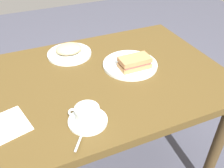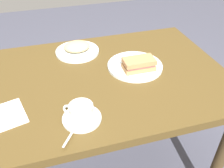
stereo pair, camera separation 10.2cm
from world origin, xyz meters
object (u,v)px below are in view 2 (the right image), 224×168
Objects in this scene: sandwich_plate at (135,66)px; dining_table at (104,91)px; coffee_cup at (81,111)px; spoon at (72,132)px; side_plate at (77,51)px; sandwich_front at (139,64)px; coffee_saucer at (82,118)px; napkin at (3,117)px.

dining_table is at bearing -170.79° from sandwich_plate.
dining_table is at bearing 59.17° from coffee_cup.
coffee_cup is 1.21× the size of spoon.
side_plate is at bearing 78.36° from spoon.
dining_table is 4.35× the size of sandwich_plate.
coffee_saucer is at bearing -142.75° from sandwich_front.
coffee_saucer is at bearing -18.78° from napkin.
napkin is at bearing -162.78° from sandwich_plate.
napkin is at bearing 161.28° from coffee_cup.
coffee_cup reaches higher than side_plate.
side_plate is at bearing 49.05° from napkin.
coffee_saucer is at bearing -120.52° from dining_table.
coffee_cup is at bearing -138.49° from sandwich_plate.
coffee_saucer is (-0.31, -0.23, -0.04)m from sandwich_front.
dining_table is 7.52× the size of napkin.
sandwich_plate is at bearing 9.21° from dining_table.
side_plate reaches higher than napkin.
sandwich_front is 1.63× the size of spoon.
sandwich_plate is at bearing 41.71° from coffee_saucer.
coffee_saucer is 0.49m from side_plate.
sandwich_plate is 1.82× the size of sandwich_front.
spoon reaches higher than dining_table.
dining_table is at bearing 175.66° from sandwich_front.
side_plate is (-0.24, 0.22, 0.00)m from sandwich_plate.
coffee_cup is at bearing -120.83° from dining_table.
dining_table is 10.68× the size of coffee_cup.
side_plate is (0.07, 0.49, -0.03)m from coffee_cup.
napkin is (-0.42, -0.15, 0.09)m from dining_table.
coffee_saucer reaches higher than napkin.
coffee_cup is (-0.00, 0.00, 0.04)m from coffee_saucer.
napkin is (-0.27, 0.09, -0.04)m from coffee_cup.
sandwich_plate is 0.41m from coffee_saucer.
coffee_cup is (-0.31, -0.27, 0.03)m from sandwich_plate.
sandwich_front is 0.95× the size of napkin.
coffee_cup reaches higher than coffee_saucer.
spoon is at bearing -136.13° from sandwich_plate.
dining_table is at bearing 20.13° from napkin.
dining_table is 0.27m from side_plate.
sandwich_front is at bearing 37.04° from coffee_cup.
napkin is at bearing 145.52° from spoon.
coffee_saucer is (-0.15, -0.25, 0.09)m from dining_table.
sandwich_plate is 1.83× the size of coffee_saucer.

